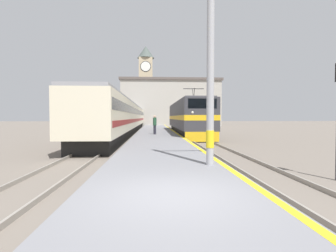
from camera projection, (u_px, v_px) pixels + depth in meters
The scene contains 10 objects.
ground_plane at pixel (156, 132), 35.56m from camera, with size 200.00×200.00×0.00m, color #70665B.
platform at pixel (157, 133), 30.56m from camera, with size 4.32×140.00×0.42m.
rail_track_near at pixel (186, 134), 30.77m from camera, with size 2.83×140.00×0.16m.
rail_track_far at pixel (123, 135), 30.34m from camera, with size 2.83×140.00×0.16m.
locomotive_train at pixel (187, 118), 30.03m from camera, with size 2.92×18.52×4.86m.
passenger_train at pixel (126, 117), 34.31m from camera, with size 2.92×43.58×3.78m.
catenary_mast at pixel (213, 59), 8.96m from camera, with size 2.27×0.28×7.33m.
person_on_platform at pixel (155, 124), 25.26m from camera, with size 0.34×0.34×1.83m.
clock_tower at pixel (146, 83), 73.01m from camera, with size 4.65×4.65×21.81m.
station_building at pixel (170, 103), 60.02m from camera, with size 22.27×9.15×10.55m.
Camera 1 is at (-0.43, -5.54, 2.07)m, focal length 28.00 mm.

